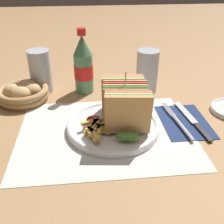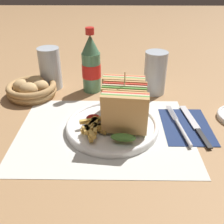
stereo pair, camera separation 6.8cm
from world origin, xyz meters
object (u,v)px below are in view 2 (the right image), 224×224
at_px(club_sandwich, 124,105).
at_px(glass_near, 155,76).
at_px(coke_bottle_near, 91,65).
at_px(bread_basket, 32,89).
at_px(knife, 195,125).
at_px(fork, 181,128).
at_px(plate_main, 112,126).
at_px(glass_far, 50,68).

xyz_separation_m(club_sandwich, glass_near, (0.10, 0.22, -0.01)).
xyz_separation_m(coke_bottle_near, bread_basket, (-0.19, -0.04, -0.06)).
bearing_deg(club_sandwich, knife, 3.24).
xyz_separation_m(fork, bread_basket, (-0.43, 0.19, 0.02)).
xyz_separation_m(plate_main, glass_near, (0.13, 0.22, 0.05)).
distance_m(club_sandwich, fork, 0.16).
bearing_deg(coke_bottle_near, knife, -37.42).
bearing_deg(plate_main, club_sandwich, 3.23).
bearing_deg(plate_main, bread_basket, 143.94).
xyz_separation_m(plate_main, bread_basket, (-0.26, 0.19, 0.02)).
bearing_deg(bread_basket, club_sandwich, -32.86).
relative_size(fork, bread_basket, 1.22).
bearing_deg(club_sandwich, coke_bottle_near, 113.37).
height_order(plate_main, glass_near, glass_near).
bearing_deg(bread_basket, plate_main, -36.06).
height_order(plate_main, club_sandwich, club_sandwich).
height_order(plate_main, coke_bottle_near, coke_bottle_near).
relative_size(club_sandwich, glass_far, 1.35).
height_order(coke_bottle_near, glass_near, coke_bottle_near).
relative_size(plate_main, club_sandwich, 1.29).
distance_m(glass_far, bread_basket, 0.09).
relative_size(club_sandwich, knife, 0.92).
height_order(club_sandwich, glass_far, club_sandwich).
bearing_deg(knife, glass_near, 105.90).
xyz_separation_m(knife, glass_near, (-0.08, 0.21, 0.05)).
bearing_deg(glass_near, club_sandwich, -115.81).
bearing_deg(bread_basket, coke_bottle_near, 13.32).
bearing_deg(club_sandwich, glass_near, 64.19).
height_order(coke_bottle_near, glass_far, coke_bottle_near).
height_order(club_sandwich, fork, club_sandwich).
xyz_separation_m(glass_near, glass_far, (-0.34, 0.04, 0.01)).
bearing_deg(glass_far, fork, -33.68).
bearing_deg(coke_bottle_near, club_sandwich, -66.63).
distance_m(club_sandwich, coke_bottle_near, 0.25).
height_order(fork, coke_bottle_near, coke_bottle_near).
xyz_separation_m(coke_bottle_near, glass_near, (0.20, -0.01, -0.03)).
xyz_separation_m(plate_main, glass_far, (-0.21, 0.25, 0.06)).
xyz_separation_m(club_sandwich, knife, (0.19, 0.01, -0.06)).
bearing_deg(fork, glass_near, 94.50).
height_order(fork, bread_basket, bread_basket).
relative_size(knife, bread_basket, 1.28).
xyz_separation_m(club_sandwich, coke_bottle_near, (-0.10, 0.23, 0.02)).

